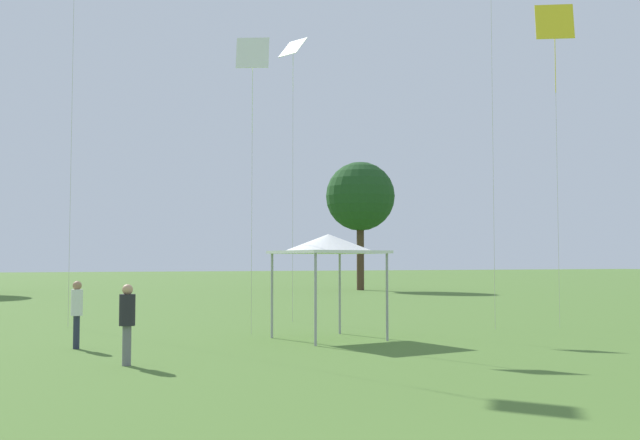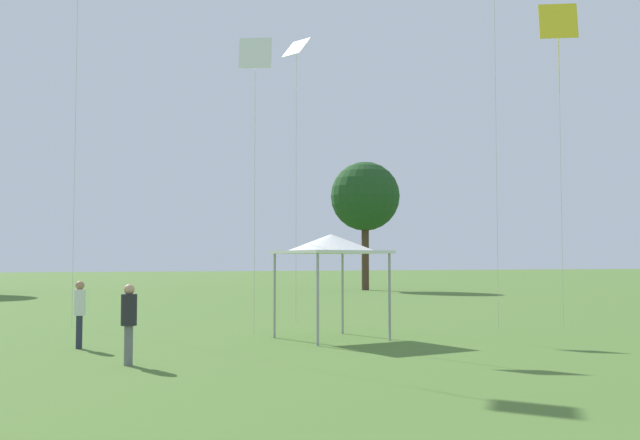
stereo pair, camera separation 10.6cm
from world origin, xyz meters
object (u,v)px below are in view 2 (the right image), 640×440
object	(u,v)px
person_standing_1	(80,307)
canopy_tent	(331,245)
distant_tree_0	(365,197)
kite_1	(255,61)
kite_2	(558,28)
person_standing_3	(129,317)
kite_6	(296,57)

from	to	relation	value
person_standing_1	canopy_tent	size ratio (longest dim) A/B	0.57
distant_tree_0	kite_1	bearing A→B (deg)	-121.66
distant_tree_0	kite_2	bearing A→B (deg)	-104.31
distant_tree_0	person_standing_1	bearing A→B (deg)	-126.78
person_standing_1	kite_2	world-z (taller)	kite_2
person_standing_1	distant_tree_0	world-z (taller)	distant_tree_0
person_standing_3	kite_6	bearing A→B (deg)	-127.60
kite_2	kite_6	distance (m)	9.24
person_standing_1	kite_6	size ratio (longest dim) A/B	0.16
kite_1	person_standing_1	bearing A→B (deg)	-89.44
kite_1	distant_tree_0	bearing A→B (deg)	129.73
person_standing_3	kite_1	size ratio (longest dim) A/B	0.19
kite_1	kite_2	distance (m)	10.40
kite_2	kite_6	world-z (taller)	kite_2
person_standing_1	person_standing_3	distance (m)	3.61
person_standing_3	distant_tree_0	bearing A→B (deg)	-122.47
kite_6	distant_tree_0	xyz separation A→B (m)	(15.15, 25.22, -2.69)
kite_1	distant_tree_0	world-z (taller)	distant_tree_0
person_standing_3	kite_2	distance (m)	17.48
person_standing_3	canopy_tent	bearing A→B (deg)	-151.79
canopy_tent	kite_6	world-z (taller)	kite_6
canopy_tent	distant_tree_0	world-z (taller)	distant_tree_0
canopy_tent	person_standing_1	bearing A→B (deg)	176.74
kite_6	distant_tree_0	world-z (taller)	kite_6
person_standing_1	kite_1	distance (m)	9.07
canopy_tent	distant_tree_0	xyz separation A→B (m)	(16.41, 31.34, 4.37)
canopy_tent	kite_2	bearing A→B (deg)	2.76
person_standing_3	canopy_tent	size ratio (longest dim) A/B	0.57
person_standing_1	kite_6	world-z (taller)	kite_6
person_standing_1	distant_tree_0	distance (m)	39.10
person_standing_1	kite_1	world-z (taller)	kite_1
canopy_tent	distant_tree_0	size ratio (longest dim) A/B	0.31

